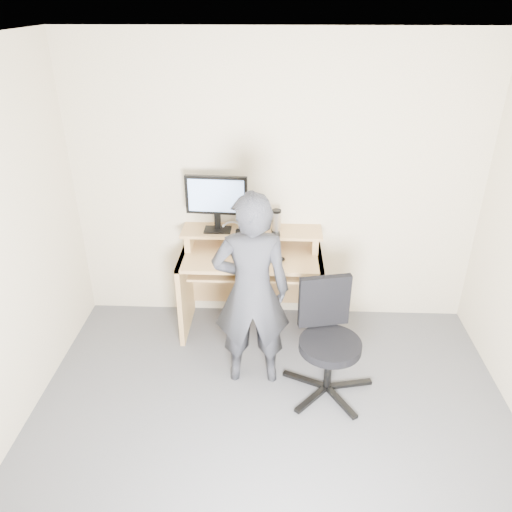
# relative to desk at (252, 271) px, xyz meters

# --- Properties ---
(ground) EXTENTS (3.50, 3.50, 0.00)m
(ground) POSITION_rel_desk_xyz_m (0.20, -1.53, -0.55)
(ground) COLOR #58595D
(ground) RESTS_ON ground
(back_wall) EXTENTS (3.50, 0.02, 2.50)m
(back_wall) POSITION_rel_desk_xyz_m (0.20, 0.22, 0.70)
(back_wall) COLOR beige
(back_wall) RESTS_ON ground
(ceiling) EXTENTS (3.50, 3.50, 0.02)m
(ceiling) POSITION_rel_desk_xyz_m (0.20, -1.53, 1.95)
(ceiling) COLOR white
(ceiling) RESTS_ON back_wall
(desk) EXTENTS (1.20, 0.60, 0.91)m
(desk) POSITION_rel_desk_xyz_m (0.00, 0.00, 0.00)
(desk) COLOR #DAB16A
(desk) RESTS_ON ground
(monitor) EXTENTS (0.52, 0.14, 0.49)m
(monitor) POSITION_rel_desk_xyz_m (-0.29, 0.04, 0.66)
(monitor) COLOR black
(monitor) RESTS_ON desk
(external_drive) EXTENTS (0.11, 0.15, 0.20)m
(external_drive) POSITION_rel_desk_xyz_m (-0.05, 0.06, 0.46)
(external_drive) COLOR black
(external_drive) RESTS_ON desk
(travel_mug) EXTENTS (0.09, 0.09, 0.17)m
(travel_mug) POSITION_rel_desk_xyz_m (0.21, 0.06, 0.45)
(travel_mug) COLOR #BABABF
(travel_mug) RESTS_ON desk
(smartphone) EXTENTS (0.08, 0.13, 0.01)m
(smartphone) POSITION_rel_desk_xyz_m (0.21, 0.02, 0.37)
(smartphone) COLOR black
(smartphone) RESTS_ON desk
(charger) EXTENTS (0.05, 0.05, 0.03)m
(charger) POSITION_rel_desk_xyz_m (-0.11, 0.00, 0.38)
(charger) COLOR black
(charger) RESTS_ON desk
(headphones) EXTENTS (0.17, 0.17, 0.06)m
(headphones) POSITION_rel_desk_xyz_m (-0.18, 0.11, 0.37)
(headphones) COLOR silver
(headphones) RESTS_ON desk
(keyboard) EXTENTS (0.47, 0.22, 0.03)m
(keyboard) POSITION_rel_desk_xyz_m (-0.10, -0.17, 0.12)
(keyboard) COLOR black
(keyboard) RESTS_ON desk
(mouse) EXTENTS (0.10, 0.07, 0.04)m
(mouse) POSITION_rel_desk_xyz_m (0.24, -0.18, 0.22)
(mouse) COLOR black
(mouse) RESTS_ON desk
(office_chair) EXTENTS (0.69, 0.68, 0.87)m
(office_chair) POSITION_rel_desk_xyz_m (0.60, -0.81, -0.07)
(office_chair) COLOR black
(office_chair) RESTS_ON ground
(person) EXTENTS (0.59, 0.41, 1.56)m
(person) POSITION_rel_desk_xyz_m (0.04, -0.72, 0.23)
(person) COLOR black
(person) RESTS_ON ground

